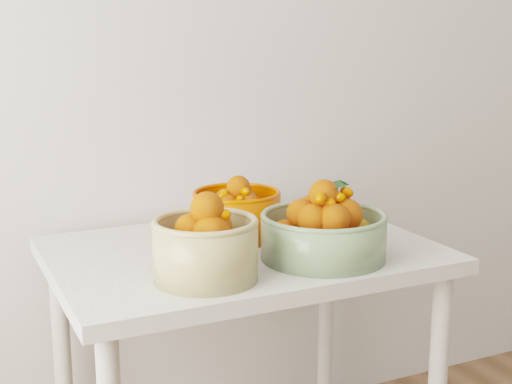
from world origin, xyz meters
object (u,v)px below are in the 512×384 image
bowl_orange (237,213)px  table (243,282)px  bowl_green (324,231)px  bowl_cream (206,247)px

bowl_orange → table: bearing=-105.4°
bowl_green → bowl_cream: bearing=-175.7°
table → bowl_orange: 0.19m
table → bowl_green: bearing=-49.7°
table → bowl_green: (0.15, -0.17, 0.17)m
table → bowl_orange: size_ratio=3.15×
bowl_cream → bowl_green: size_ratio=0.76×
bowl_green → bowl_orange: (-0.12, 0.27, -0.00)m
table → bowl_orange: bearing=74.6°
bowl_green → bowl_orange: bearing=113.8°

